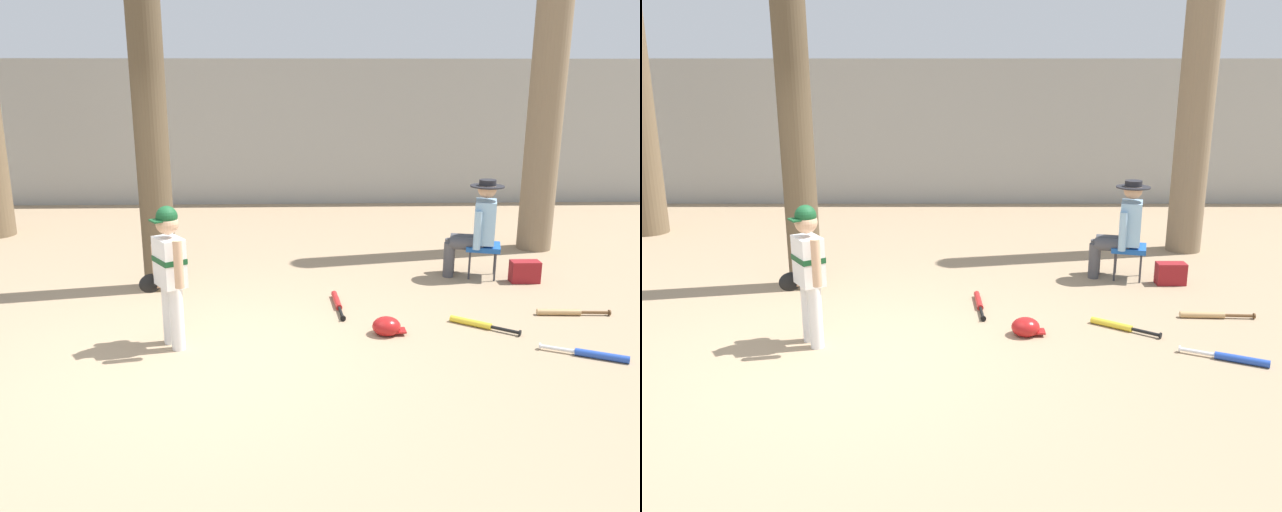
# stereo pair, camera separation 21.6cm
# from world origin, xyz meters

# --- Properties ---
(ground_plane) EXTENTS (60.00, 60.00, 0.00)m
(ground_plane) POSITION_xyz_m (0.00, 0.00, 0.00)
(ground_plane) COLOR #9E8466
(concrete_back_wall) EXTENTS (18.00, 0.36, 2.69)m
(concrete_back_wall) POSITION_xyz_m (0.00, 7.33, 1.35)
(concrete_back_wall) COLOR #9E9E99
(concrete_back_wall) RESTS_ON ground
(tree_near_player) EXTENTS (0.63, 0.63, 5.99)m
(tree_near_player) POSITION_xyz_m (-0.77, 2.10, 2.65)
(tree_near_player) COLOR brown
(tree_near_player) RESTS_ON ground
(tree_behind_spectator) EXTENTS (0.64, 0.64, 5.45)m
(tree_behind_spectator) POSITION_xyz_m (4.20, 3.71, 2.42)
(tree_behind_spectator) COLOR #7F6B51
(tree_behind_spectator) RESTS_ON ground
(young_ballplayer) EXTENTS (0.51, 0.51, 1.31)m
(young_ballplayer) POSITION_xyz_m (-0.32, 0.38, 0.74)
(young_ballplayer) COLOR white
(young_ballplayer) RESTS_ON ground
(folding_stool) EXTENTS (0.49, 0.49, 0.41)m
(folding_stool) POSITION_xyz_m (3.08, 2.38, 0.36)
(folding_stool) COLOR #194C9E
(folding_stool) RESTS_ON ground
(seated_spectator) EXTENTS (0.68, 0.53, 1.20)m
(seated_spectator) POSITION_xyz_m (2.99, 2.41, 0.64)
(seated_spectator) COLOR #47474C
(seated_spectator) RESTS_ON ground
(handbag_beside_stool) EXTENTS (0.34, 0.18, 0.26)m
(handbag_beside_stool) POSITION_xyz_m (3.54, 2.15, 0.13)
(handbag_beside_stool) COLOR maroon
(handbag_beside_stool) RESTS_ON ground
(bat_blue_youth) EXTENTS (0.70, 0.38, 0.07)m
(bat_blue_youth) POSITION_xyz_m (3.42, -0.01, 0.03)
(bat_blue_youth) COLOR #2347AD
(bat_blue_youth) RESTS_ON ground
(bat_red_barrel) EXTENTS (0.11, 0.78, 0.07)m
(bat_red_barrel) POSITION_xyz_m (1.25, 1.41, 0.03)
(bat_red_barrel) COLOR red
(bat_red_barrel) RESTS_ON ground
(bat_wood_tan) EXTENTS (0.75, 0.10, 0.07)m
(bat_wood_tan) POSITION_xyz_m (3.58, 1.04, 0.03)
(bat_wood_tan) COLOR tan
(bat_wood_tan) RESTS_ON ground
(bat_yellow_trainer) EXTENTS (0.61, 0.46, 0.07)m
(bat_yellow_trainer) POSITION_xyz_m (2.58, 0.75, 0.03)
(bat_yellow_trainer) COLOR yellow
(bat_yellow_trainer) RESTS_ON ground
(batting_helmet_red) EXTENTS (0.32, 0.25, 0.19)m
(batting_helmet_red) POSITION_xyz_m (1.67, 0.59, 0.08)
(batting_helmet_red) COLOR #A81919
(batting_helmet_red) RESTS_ON ground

